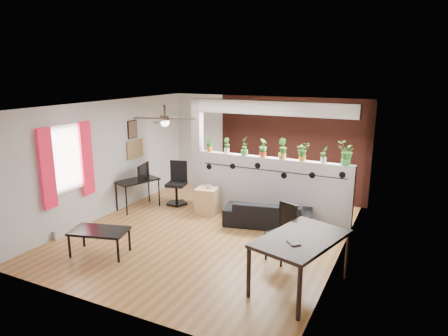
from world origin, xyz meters
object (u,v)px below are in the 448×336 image
(potted_plant_4, at_px, (282,148))
(sofa, at_px, (268,214))
(potted_plant_1, at_px, (227,145))
(office_chair, at_px, (177,186))
(potted_plant_3, at_px, (263,147))
(folding_chair, at_px, (284,227))
(ceiling_fan, at_px, (165,120))
(potted_plant_2, at_px, (245,145))
(potted_plant_7, at_px, (346,153))
(dining_table, at_px, (301,243))
(computer_desk, at_px, (138,183))
(cube_shelf, at_px, (207,201))
(potted_plant_5, at_px, (303,151))
(cup, at_px, (209,187))
(potted_plant_0, at_px, (210,144))
(coffee_table, at_px, (99,232))
(potted_plant_6, at_px, (324,154))

(potted_plant_4, distance_m, sofa, 1.47)
(potted_plant_1, relative_size, office_chair, 0.35)
(office_chair, bearing_deg, potted_plant_3, 7.45)
(folding_chair, bearing_deg, ceiling_fan, 176.30)
(potted_plant_2, distance_m, potted_plant_7, 2.26)
(office_chair, distance_m, dining_table, 4.57)
(computer_desk, bearing_deg, potted_plant_2, 22.29)
(ceiling_fan, relative_size, potted_plant_2, 2.71)
(cube_shelf, height_order, computer_desk, computer_desk)
(potted_plant_7, bearing_deg, sofa, -156.96)
(dining_table, bearing_deg, potted_plant_5, 105.47)
(cube_shelf, relative_size, office_chair, 0.57)
(cup, distance_m, folding_chair, 2.68)
(potted_plant_1, xyz_separation_m, potted_plant_2, (0.45, 0.00, 0.04))
(potted_plant_7, distance_m, cup, 3.11)
(potted_plant_4, distance_m, computer_desk, 3.52)
(potted_plant_0, xyz_separation_m, folding_chair, (2.51, -1.96, -0.94))
(computer_desk, relative_size, coffee_table, 0.99)
(sofa, bearing_deg, office_chair, -19.89)
(sofa, relative_size, cup, 14.38)
(potted_plant_3, xyz_separation_m, sofa, (0.37, -0.61, -1.31))
(sofa, bearing_deg, computer_desk, -5.98)
(potted_plant_5, distance_m, cube_shelf, 2.47)
(dining_table, height_order, folding_chair, folding_chair)
(potted_plant_0, bearing_deg, computer_desk, -146.32)
(potted_plant_0, distance_m, potted_plant_1, 0.45)
(potted_plant_1, height_order, potted_plant_7, potted_plant_7)
(potted_plant_4, bearing_deg, dining_table, -66.33)
(folding_chair, bearing_deg, computer_desk, 165.78)
(office_chair, height_order, dining_table, office_chair)
(office_chair, bearing_deg, potted_plant_7, 4.04)
(dining_table, distance_m, folding_chair, 0.99)
(potted_plant_2, relative_size, folding_chair, 0.43)
(potted_plant_3, xyz_separation_m, folding_chair, (1.16, -1.96, -0.97))
(potted_plant_4, height_order, computer_desk, potted_plant_4)
(potted_plant_7, bearing_deg, potted_plant_6, -180.00)
(cup, relative_size, office_chair, 0.12)
(potted_plant_7, distance_m, cube_shelf, 3.28)
(potted_plant_0, height_order, potted_plant_7, potted_plant_7)
(potted_plant_2, height_order, potted_plant_7, potted_plant_7)
(potted_plant_0, xyz_separation_m, coffee_table, (-0.52, -3.25, -1.12))
(potted_plant_7, height_order, cup, potted_plant_7)
(ceiling_fan, xyz_separation_m, potted_plant_0, (0.02, 1.80, -0.77))
(potted_plant_2, distance_m, potted_plant_3, 0.45)
(potted_plant_5, relative_size, office_chair, 0.39)
(ceiling_fan, distance_m, cube_shelf, 2.40)
(office_chair, distance_m, folding_chair, 3.69)
(potted_plant_5, height_order, potted_plant_6, potted_plant_5)
(coffee_table, bearing_deg, potted_plant_4, 54.39)
(potted_plant_6, bearing_deg, potted_plant_2, 180.00)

